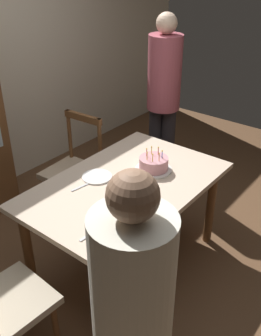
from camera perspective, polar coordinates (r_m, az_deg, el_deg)
name	(u,v)px	position (r m, az deg, el deg)	size (l,w,h in m)	color
ground	(127,261)	(3.24, -0.57, -13.59)	(6.40, 6.40, 0.00)	brown
dining_table	(126,194)	(2.83, -0.63, -3.82)	(1.49, 0.95, 0.76)	beige
birthday_cake	(154,164)	(2.91, 3.42, 0.55)	(0.28, 0.28, 0.17)	silver
plate_near_celebrant	(111,221)	(2.40, -2.83, -7.83)	(0.22, 0.22, 0.01)	white
plate_far_side	(97,177)	(2.85, -4.95, -1.28)	(0.22, 0.22, 0.01)	white
fork_near_celebrant	(91,234)	(2.32, -5.80, -9.58)	(0.18, 0.02, 0.01)	silver
fork_far_side	(82,186)	(2.75, -7.16, -2.70)	(0.18, 0.02, 0.01)	silver
chair_spindle_back	(74,171)	(3.54, -8.34, -0.42)	(0.47, 0.47, 0.95)	tan
person_celebrant	(132,323)	(1.66, 0.28, -21.81)	(0.32, 0.32, 1.62)	#262328
person_guest	(164,93)	(3.83, 4.90, 10.91)	(0.32, 0.32, 1.73)	#262328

